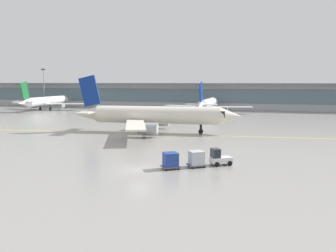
# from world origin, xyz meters

# --- Properties ---
(ground_plane) EXTENTS (400.00, 400.00, 0.00)m
(ground_plane) POSITION_xyz_m (0.00, 0.00, 0.00)
(ground_plane) COLOR gray
(taxiway_centreline_stripe) EXTENTS (109.62, 9.86, 0.01)m
(taxiway_centreline_stripe) POSITION_xyz_m (-6.23, 26.06, 0.00)
(taxiway_centreline_stripe) COLOR yellow
(taxiway_centreline_stripe) RESTS_ON ground_plane
(terminal_concourse) EXTENTS (214.89, 11.00, 9.60)m
(terminal_concourse) POSITION_xyz_m (0.00, 92.26, 4.92)
(terminal_concourse) COLOR #B2B7BC
(terminal_concourse) RESTS_ON ground_plane
(gate_airplane_0) EXTENTS (28.77, 30.83, 10.24)m
(gate_airplane_0) POSITION_xyz_m (-61.35, 71.82, 3.07)
(gate_airplane_0) COLOR white
(gate_airplane_0) RESTS_ON ground_plane
(gate_airplane_1) EXTENTS (28.62, 30.71, 10.19)m
(gate_airplane_1) POSITION_xyz_m (-2.58, 72.21, 3.06)
(gate_airplane_1) COLOR silver
(gate_airplane_1) RESTS_ON ground_plane
(taxiing_regional_jet) EXTENTS (34.78, 32.21, 11.51)m
(taxiing_regional_jet) POSITION_xyz_m (-6.67, 28.02, 3.45)
(taxiing_regional_jet) COLOR silver
(taxiing_regional_jet) RESTS_ON ground_plane
(baggage_tug) EXTENTS (2.95, 2.59, 2.10)m
(baggage_tug) POSITION_xyz_m (8.87, 4.31, 0.89)
(baggage_tug) COLOR silver
(baggage_tug) RESTS_ON ground_plane
(cargo_dolly_lead) EXTENTS (2.63, 2.46, 1.94)m
(cargo_dolly_lead) POSITION_xyz_m (6.31, 2.74, 1.05)
(cargo_dolly_lead) COLOR #595B60
(cargo_dolly_lead) RESTS_ON ground_plane
(cargo_dolly_trailing) EXTENTS (2.63, 2.46, 1.94)m
(cargo_dolly_trailing) POSITION_xyz_m (3.56, 1.05, 1.05)
(cargo_dolly_trailing) COLOR #595B60
(cargo_dolly_trailing) RESTS_ON ground_plane
(apron_light_mast_0) EXTENTS (1.80, 0.36, 15.27)m
(apron_light_mast_0) POSITION_xyz_m (-70.66, 83.51, 8.33)
(apron_light_mast_0) COLOR gray
(apron_light_mast_0) RESTS_ON ground_plane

